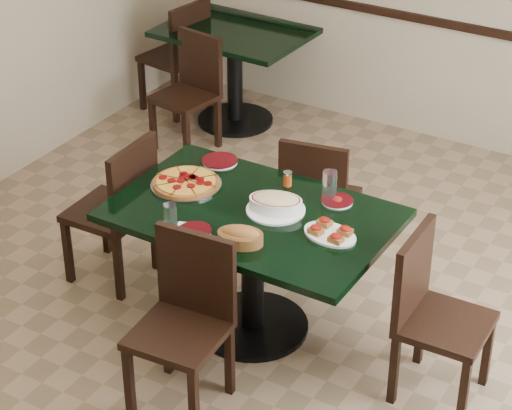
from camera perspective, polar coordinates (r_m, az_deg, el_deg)
The scene contains 20 objects.
floor at distance 5.48m, azimuth 0.90°, elevation -7.67°, with size 5.50×5.50×0.00m, color #84674C.
main_table at distance 5.23m, azimuth -0.20°, elevation -2.08°, with size 1.44×0.93×0.75m.
back_table at distance 7.57m, azimuth -1.23°, elevation 8.37°, with size 1.09×0.81×0.75m.
chair_far at distance 5.81m, azimuth 3.52°, elevation 0.51°, with size 0.47×0.47×0.86m.
chair_near at distance 4.84m, azimuth -4.00°, elevation -6.16°, with size 0.45×0.45×0.90m.
chair_right at distance 4.94m, azimuth 9.95°, elevation -5.81°, with size 0.43×0.43×0.89m.
chair_left at distance 5.72m, azimuth -7.78°, elevation 0.03°, with size 0.44×0.44×0.91m.
back_chair_near at distance 7.25m, azimuth -3.71°, elevation 6.80°, with size 0.45×0.45×0.85m.
back_chair_left at distance 7.78m, azimuth -4.31°, elevation 8.77°, with size 0.48×0.48×0.90m.
pepperoni_pizza at distance 5.37m, azimuth -4.02°, elevation 1.28°, with size 0.39×0.39×0.04m.
lasagna_casserole at distance 5.12m, azimuth 1.14°, elevation 0.10°, with size 0.32×0.31×0.09m.
bread_basket at distance 4.86m, azimuth -0.90°, elevation -1.80°, with size 0.26×0.22×0.10m.
bruschetta_platter at distance 4.94m, azimuth 4.26°, elevation -1.53°, with size 0.32×0.25×0.05m.
side_plate_near at distance 4.97m, azimuth -3.52°, elevation -1.49°, with size 0.17×0.17×0.02m.
side_plate_far_r at distance 5.23m, azimuth 4.67°, elevation 0.25°, with size 0.17×0.17×0.03m.
side_plate_far_l at distance 5.60m, azimuth -2.08°, elevation 2.53°, with size 0.20×0.20×0.02m.
napkin_setting at distance 4.97m, azimuth -3.77°, elevation -1.52°, with size 0.20×0.20×0.01m.
water_glass_a at distance 5.21m, azimuth 4.22°, elevation 1.11°, with size 0.08×0.08×0.17m, color white.
water_glass_b at distance 4.96m, azimuth -4.92°, elevation -0.69°, with size 0.07×0.07×0.14m, color white.
pepper_shaker at distance 5.35m, azimuth 1.82°, elevation 1.53°, with size 0.05×0.05×0.08m.
Camera 1 is at (2.13, -3.73, 3.40)m, focal length 70.00 mm.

